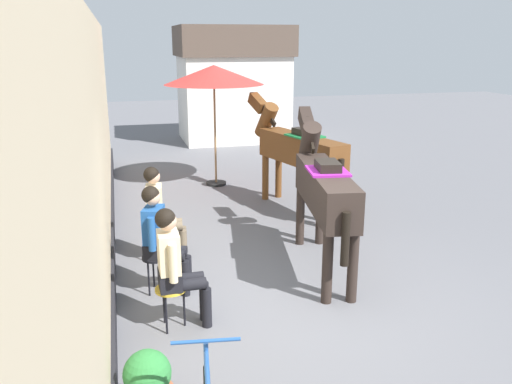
{
  "coord_description": "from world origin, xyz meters",
  "views": [
    {
      "loc": [
        -2.2,
        -5.65,
        3.08
      ],
      "look_at": [
        -0.4,
        1.2,
        1.05
      ],
      "focal_mm": 37.29,
      "sensor_mm": 36.0,
      "label": 1
    }
  ],
  "objects_px": {
    "saddled_horse_far": "(297,149)",
    "cafe_parasol": "(214,76)",
    "seated_visitor_near": "(175,262)",
    "satchel_bag": "(165,236)",
    "seated_visitor_far": "(159,209)",
    "seated_visitor_middle": "(160,234)",
    "saddled_horse_near": "(323,187)"
  },
  "relations": [
    {
      "from": "saddled_horse_far",
      "to": "cafe_parasol",
      "type": "bearing_deg",
      "value": 118.06
    },
    {
      "from": "seated_visitor_near",
      "to": "satchel_bag",
      "type": "distance_m",
      "value": 2.72
    },
    {
      "from": "seated_visitor_far",
      "to": "saddled_horse_far",
      "type": "height_order",
      "value": "saddled_horse_far"
    },
    {
      "from": "seated_visitor_middle",
      "to": "saddled_horse_near",
      "type": "bearing_deg",
      "value": 6.52
    },
    {
      "from": "seated_visitor_near",
      "to": "seated_visitor_far",
      "type": "relative_size",
      "value": 1.0
    },
    {
      "from": "saddled_horse_far",
      "to": "saddled_horse_near",
      "type": "bearing_deg",
      "value": -101.15
    },
    {
      "from": "seated_visitor_far",
      "to": "seated_visitor_middle",
      "type": "bearing_deg",
      "value": -94.63
    },
    {
      "from": "cafe_parasol",
      "to": "satchel_bag",
      "type": "bearing_deg",
      "value": -113.93
    },
    {
      "from": "cafe_parasol",
      "to": "satchel_bag",
      "type": "xyz_separation_m",
      "value": [
        -1.43,
        -3.22,
        -2.26
      ]
    },
    {
      "from": "saddled_horse_near",
      "to": "seated_visitor_middle",
      "type": "bearing_deg",
      "value": -173.48
    },
    {
      "from": "saddled_horse_near",
      "to": "saddled_horse_far",
      "type": "distance_m",
      "value": 2.61
    },
    {
      "from": "seated_visitor_far",
      "to": "satchel_bag",
      "type": "height_order",
      "value": "seated_visitor_far"
    },
    {
      "from": "seated_visitor_far",
      "to": "satchel_bag",
      "type": "xyz_separation_m",
      "value": [
        0.11,
        0.69,
        -0.68
      ]
    },
    {
      "from": "seated_visitor_middle",
      "to": "saddled_horse_near",
      "type": "height_order",
      "value": "saddled_horse_near"
    },
    {
      "from": "seated_visitor_near",
      "to": "satchel_bag",
      "type": "xyz_separation_m",
      "value": [
        0.1,
        2.63,
        -0.68
      ]
    },
    {
      "from": "saddled_horse_near",
      "to": "satchel_bag",
      "type": "relative_size",
      "value": 10.63
    },
    {
      "from": "saddled_horse_far",
      "to": "seated_visitor_middle",
      "type": "bearing_deg",
      "value": -134.25
    },
    {
      "from": "seated_visitor_near",
      "to": "seated_visitor_middle",
      "type": "bearing_deg",
      "value": 95.73
    },
    {
      "from": "seated_visitor_near",
      "to": "seated_visitor_far",
      "type": "height_order",
      "value": "same"
    },
    {
      "from": "seated_visitor_far",
      "to": "satchel_bag",
      "type": "bearing_deg",
      "value": 81.15
    },
    {
      "from": "seated_visitor_near",
      "to": "seated_visitor_middle",
      "type": "height_order",
      "value": "same"
    },
    {
      "from": "saddled_horse_far",
      "to": "cafe_parasol",
      "type": "distance_m",
      "value": 2.69
    },
    {
      "from": "saddled_horse_near",
      "to": "saddled_horse_far",
      "type": "relative_size",
      "value": 1.02
    },
    {
      "from": "seated_visitor_middle",
      "to": "seated_visitor_far",
      "type": "relative_size",
      "value": 1.0
    },
    {
      "from": "seated_visitor_middle",
      "to": "saddled_horse_near",
      "type": "xyz_separation_m",
      "value": [
        2.24,
        0.26,
        0.38
      ]
    },
    {
      "from": "seated_visitor_middle",
      "to": "satchel_bag",
      "type": "relative_size",
      "value": 4.96
    },
    {
      "from": "seated_visitor_far",
      "to": "saddled_horse_near",
      "type": "relative_size",
      "value": 0.47
    },
    {
      "from": "seated_visitor_near",
      "to": "cafe_parasol",
      "type": "distance_m",
      "value": 6.25
    },
    {
      "from": "seated_visitor_far",
      "to": "saddled_horse_far",
      "type": "xyz_separation_m",
      "value": [
        2.66,
        1.79,
        0.38
      ]
    },
    {
      "from": "seated_visitor_near",
      "to": "saddled_horse_near",
      "type": "relative_size",
      "value": 0.47
    },
    {
      "from": "saddled_horse_near",
      "to": "satchel_bag",
      "type": "height_order",
      "value": "saddled_horse_near"
    },
    {
      "from": "seated_visitor_middle",
      "to": "saddled_horse_far",
      "type": "xyz_separation_m",
      "value": [
        2.75,
        2.82,
        0.38
      ]
    }
  ]
}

